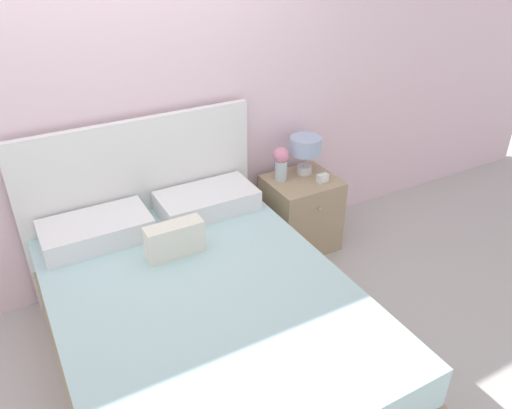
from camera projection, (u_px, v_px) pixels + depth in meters
ground_plane at (152, 271)px, 3.69m from camera, size 12.00×12.00×0.00m
wall_back at (126, 98)px, 3.09m from camera, size 8.00×0.06×2.60m
bed at (201, 319)px, 2.83m from camera, size 1.57×2.05×1.19m
nightstand at (301, 213)px, 3.84m from camera, size 0.51×0.47×0.58m
table_lamp at (305, 148)px, 3.68m from camera, size 0.23×0.23×0.29m
flower_vase at (281, 162)px, 3.63m from camera, size 0.11×0.11×0.25m
alarm_clock at (323, 178)px, 3.64m from camera, size 0.08×0.05×0.06m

